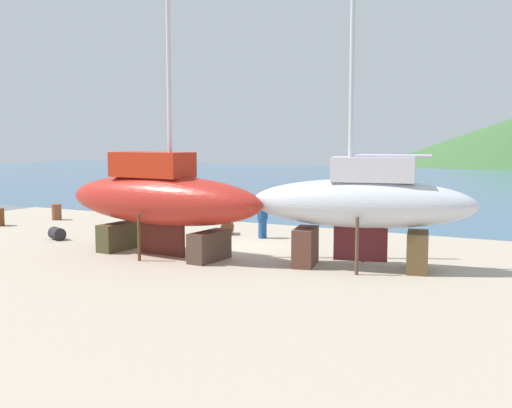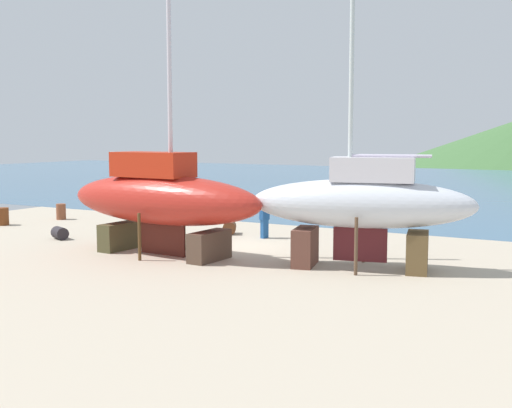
{
  "view_description": "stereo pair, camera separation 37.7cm",
  "coord_description": "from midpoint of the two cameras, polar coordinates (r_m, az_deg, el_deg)",
  "views": [
    {
      "loc": [
        13.25,
        -22.87,
        4.64
      ],
      "look_at": [
        2.28,
        -2.26,
        2.14
      ],
      "focal_mm": 44.73,
      "sensor_mm": 36.0,
      "label": 1
    },
    {
      "loc": [
        13.58,
        -22.69,
        4.64
      ],
      "look_at": [
        2.28,
        -2.26,
        2.14
      ],
      "focal_mm": 44.73,
      "sensor_mm": 36.0,
      "label": 2
    }
  ],
  "objects": [
    {
      "name": "worker",
      "position": [
        29.0,
        1.13,
        -1.4
      ],
      "size": [
        0.35,
        0.49,
        1.66
      ],
      "rotation": [
        0.0,
        0.0,
        6.01
      ],
      "color": "#1F4D8B",
      "rests_on": "ground"
    },
    {
      "name": "barrel_rust_mid",
      "position": [
        35.75,
        -21.45,
        -1.05
      ],
      "size": [
        0.81,
        0.81,
        0.91
      ],
      "primitive_type": "cylinder",
      "rotation": [
        0.0,
        0.0,
        2.79
      ],
      "color": "brown",
      "rests_on": "ground"
    },
    {
      "name": "sea_water",
      "position": [
        62.77,
        16.53,
        1.61
      ],
      "size": [
        148.71,
        62.68,
        0.01
      ],
      "primitive_type": "cube",
      "color": "#376284",
      "rests_on": "ground"
    },
    {
      "name": "ground_plane",
      "position": [
        24.75,
        -4.48,
        -4.72
      ],
      "size": [
        38.12,
        38.12,
        0.0
      ],
      "primitive_type": "plane",
      "color": "#B0A28D"
    },
    {
      "name": "sailboat_far_slipway",
      "position": [
        25.03,
        -8.03,
        0.53
      ],
      "size": [
        9.11,
        2.87,
        14.8
      ],
      "rotation": [
        0.0,
        0.0,
        -0.05
      ],
      "color": "#4E392C",
      "rests_on": "ground"
    },
    {
      "name": "barrel_blue_faded",
      "position": [
        30.3,
        -2.03,
        -2.11
      ],
      "size": [
        1.0,
        1.12,
        0.63
      ],
      "primitive_type": "cylinder",
      "rotation": [
        1.57,
        0.0,
        3.65
      ],
      "color": "brown",
      "rests_on": "ground"
    },
    {
      "name": "barrel_tar_black",
      "position": [
        30.06,
        -16.8,
        -2.51
      ],
      "size": [
        0.95,
        0.82,
        0.56
      ],
      "primitive_type": "cylinder",
      "rotation": [
        1.57,
        0.0,
        4.31
      ],
      "color": "#29252A",
      "rests_on": "ground"
    },
    {
      "name": "sailboat_small_center",
      "position": [
        22.51,
        9.9,
        0.02
      ],
      "size": [
        8.1,
        3.78,
        13.4
      ],
      "rotation": [
        0.0,
        0.0,
        3.37
      ],
      "color": "brown",
      "rests_on": "ground"
    },
    {
      "name": "barrel_tipped_right",
      "position": [
        37.15,
        -16.76,
        -0.66
      ],
      "size": [
        0.62,
        0.62,
        0.87
      ],
      "primitive_type": "cylinder",
      "rotation": [
        0.0,
        0.0,
        0.21
      ],
      "color": "brown",
      "rests_on": "ground"
    }
  ]
}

